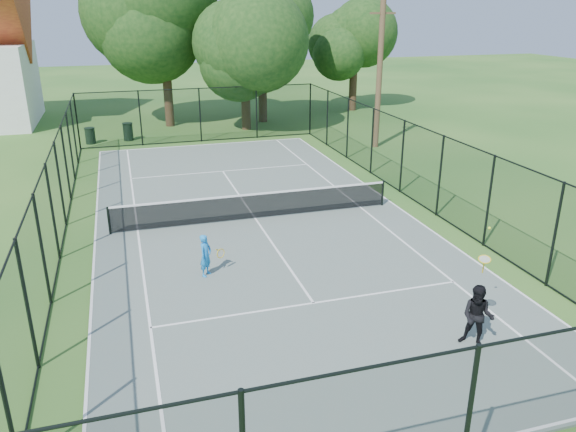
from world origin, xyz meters
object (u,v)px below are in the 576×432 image
object	(u,v)px
trash_bin_right	(128,132)
utility_pole	(379,75)
player_black	(478,316)
player_blue	(206,255)
trash_bin_left	(90,136)
tennis_net	(255,205)

from	to	relation	value
trash_bin_right	utility_pole	size ratio (longest dim) A/B	0.13
utility_pole	player_black	xyz separation A→B (m)	(-6.09, -18.25, -3.04)
trash_bin_right	player_blue	xyz separation A→B (m)	(1.57, -18.47, 0.17)
player_black	trash_bin_left	bearing A→B (deg)	110.63
trash_bin_left	utility_pole	distance (m)	16.18
utility_pole	player_blue	world-z (taller)	utility_pole
utility_pole	player_blue	bearing A→B (deg)	-131.01
trash_bin_right	player_black	xyz separation A→B (m)	(6.79, -23.72, 0.30)
tennis_net	player_blue	bearing A→B (deg)	-120.73
trash_bin_right	player_blue	size ratio (longest dim) A/B	0.82
tennis_net	trash_bin_left	world-z (taller)	tennis_net
trash_bin_left	player_blue	xyz separation A→B (m)	(3.62, -18.23, 0.22)
trash_bin_left	player_black	xyz separation A→B (m)	(8.84, -23.48, 0.35)
trash_bin_right	tennis_net	bearing A→B (deg)	-74.74
trash_bin_left	utility_pole	world-z (taller)	utility_pole
utility_pole	player_blue	distance (m)	17.52
trash_bin_left	utility_pole	bearing A→B (deg)	-19.32
trash_bin_left	player_black	bearing A→B (deg)	-69.37
tennis_net	trash_bin_right	bearing A→B (deg)	105.26
trash_bin_left	tennis_net	bearing A→B (deg)	-67.15
tennis_net	utility_pole	size ratio (longest dim) A/B	1.33
utility_pole	tennis_net	bearing A→B (deg)	-134.77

